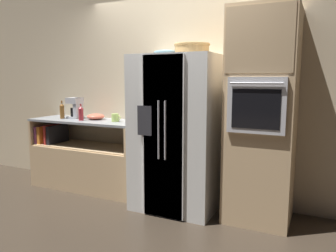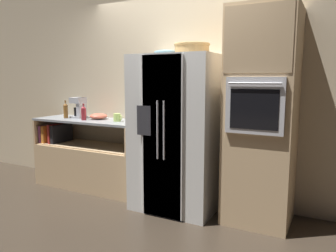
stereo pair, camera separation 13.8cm
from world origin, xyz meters
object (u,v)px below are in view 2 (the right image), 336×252
Objects in this scene: mug at (117,117)px; bottle_short at (66,110)px; wicker_basket at (192,48)px; wall_oven at (261,117)px; bottle_tall at (84,113)px; fruit_bowl at (165,52)px; mixing_bowl at (98,116)px; refrigerator at (177,133)px; coffee_maker at (79,107)px.

bottle_short is at bearing -176.85° from mug.
wall_oven is at bearing 4.83° from wicker_basket.
bottle_short is (-0.37, 0.05, 0.01)m from bottle_tall.
bottle_tall is (-1.25, 0.04, -0.74)m from fruit_bowl.
bottle_tall reaches higher than mug.
wall_oven is 5.63× the size of wicker_basket.
mug is at bearing -11.15° from mixing_bowl.
mixing_bowl is (0.11, 0.17, -0.06)m from bottle_tall.
mug is at bearing 174.09° from refrigerator.
bottle_short is at bearing 178.44° from refrigerator.
wicker_basket is at bearing -6.67° from mixing_bowl.
wall_oven is 2.31m from bottle_tall.
mixing_bowl is 0.83× the size of coffee_maker.
fruit_bowl is 1.12m from mug.
wall_oven is 16.92× the size of mug.
wall_oven is at bearing 3.77° from refrigerator.
coffee_maker is at bearing 144.08° from bottle_tall.
bottle_short reaches higher than bottle_tall.
mixing_bowl is 0.35m from coffee_maker.
fruit_bowl is 1.03× the size of bottle_short.
refrigerator is 6.82× the size of fruit_bowl.
refrigerator is 7.35× the size of mixing_bowl.
refrigerator is 1.40m from bottle_tall.
wicker_basket is 1.36× the size of coffee_maker.
mixing_bowl is at bearing 13.93° from bottle_short.
mixing_bowl is (-2.20, 0.11, -0.12)m from wall_oven.
fruit_bowl is at bearing -172.54° from wicker_basket.
wicker_basket is at bearing 0.02° from bottle_tall.
mug is (-0.78, 0.14, -0.79)m from fruit_bowl.
coffee_maker reaches higher than mug.
fruit_bowl is 1.08× the size of mixing_bowl.
coffee_maker is (-0.22, 0.16, 0.06)m from bottle_tall.
bottle_short reaches higher than mixing_bowl.
bottle_short is at bearing -143.84° from coffee_maker.
coffee_maker is at bearing 177.81° from wall_oven.
refrigerator is 1.63m from coffee_maker.
mug is at bearing 174.87° from wicker_basket.
wall_oven is at bearing -2.76° from mixing_bowl.
bottle_tall is at bearing -178.41° from wall_oven.
wall_oven is 8.53× the size of fruit_bowl.
coffee_maker is at bearing 174.40° from refrigerator.
bottle_tall is 0.21m from mixing_bowl.
bottle_tall is at bearing -179.86° from refrigerator.
refrigerator is 13.53× the size of mug.
wall_oven is at bearing -2.19° from coffee_maker.
mixing_bowl is at bearing 177.24° from wall_oven.
bottle_short is (-1.76, 0.05, 0.18)m from refrigerator.
wicker_basket is 1.74m from bottle_tall.
fruit_bowl is (-1.06, -0.10, 0.68)m from wall_oven.
refrigerator is 0.80× the size of wall_oven.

